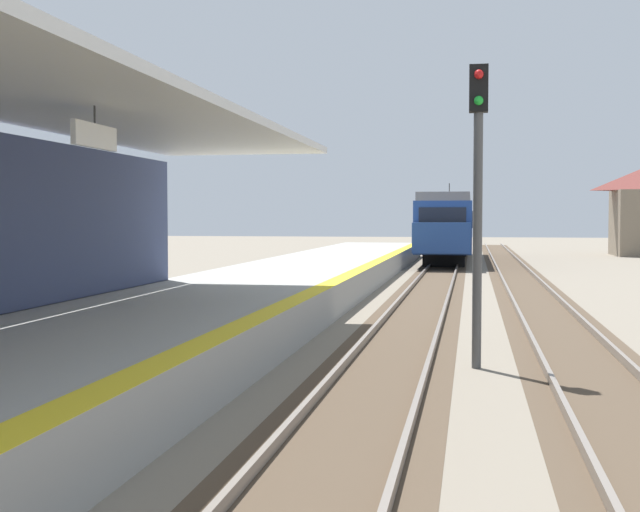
# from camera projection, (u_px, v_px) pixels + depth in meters

# --- Properties ---
(station_platform) EXTENTS (5.00, 80.00, 0.91)m
(station_platform) POSITION_uv_depth(u_px,v_px,m) (174.00, 325.00, 16.82)
(station_platform) COLOR #999993
(station_platform) RESTS_ON ground
(track_pair_nearest_platform) EXTENTS (2.34, 120.00, 0.16)m
(track_pair_nearest_platform) POSITION_uv_depth(u_px,v_px,m) (409.00, 325.00, 19.99)
(track_pair_nearest_platform) COLOR #4C3D2D
(track_pair_nearest_platform) RESTS_ON ground
(track_pair_middle) EXTENTS (2.34, 120.00, 0.16)m
(track_pair_middle) POSITION_uv_depth(u_px,v_px,m) (558.00, 329.00, 19.39)
(track_pair_middle) COLOR #4C3D2D
(track_pair_middle) RESTS_ON ground
(approaching_train) EXTENTS (2.93, 19.60, 4.76)m
(approaching_train) POSITION_uv_depth(u_px,v_px,m) (447.00, 224.00, 50.17)
(approaching_train) COLOR navy
(approaching_train) RESTS_ON ground
(rail_signal_post) EXTENTS (0.32, 0.34, 5.20)m
(rail_signal_post) POSITION_uv_depth(u_px,v_px,m) (478.00, 183.00, 14.44)
(rail_signal_post) COLOR #4C4C4C
(rail_signal_post) RESTS_ON ground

